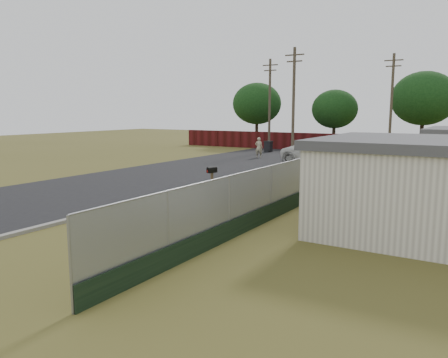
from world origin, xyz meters
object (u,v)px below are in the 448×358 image
Objects in this scene: fire_hydrant at (171,246)px; pickup_truck at (324,154)px; mailbox at (212,172)px; trash_bin at (268,146)px; pedestrian at (259,148)px.

pickup_truck is (-3.34, 22.32, 0.50)m from fire_hydrant.
mailbox is 22.52m from trash_bin.
fire_hydrant is 9.61m from mailbox.
pickup_truck reaches higher than fire_hydrant.
mailbox is 13.76m from pickup_truck.
trash_bin is (-1.63, 5.27, -0.32)m from pedestrian.
pedestrian is 5.53m from trash_bin.
trash_bin is (-7.26, 21.31, -0.48)m from mailbox.
fire_hydrant is 26.54m from pedestrian.
mailbox is (-4.26, 8.59, 0.69)m from fire_hydrant.
fire_hydrant is 0.42× the size of pedestrian.
pickup_truck is 11.15m from trash_bin.
fire_hydrant is 0.69× the size of trash_bin.
trash_bin is at bearing 52.40° from pickup_truck.
pedestrian reaches higher than fire_hydrant.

